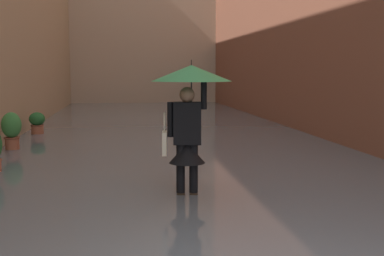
{
  "coord_description": "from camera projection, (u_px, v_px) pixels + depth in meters",
  "views": [
    {
      "loc": [
        1.13,
        2.68,
        1.79
      ],
      "look_at": [
        0.11,
        -4.77,
        0.93
      ],
      "focal_mm": 46.94,
      "sensor_mm": 36.0,
      "label": 1
    }
  ],
  "objects": [
    {
      "name": "ground_plane",
      "position": [
        162.0,
        131.0,
        14.83
      ],
      "size": [
        60.15,
        60.15,
        0.0
      ],
      "primitive_type": "plane",
      "color": "#605B56"
    },
    {
      "name": "flood_water",
      "position": [
        162.0,
        130.0,
        14.83
      ],
      "size": [
        8.46,
        30.06,
        0.09
      ],
      "primitive_type": "cube",
      "color": "slate",
      "rests_on": "ground_plane"
    },
    {
      "name": "person_wading",
      "position": [
        189.0,
        100.0,
        6.85
      ],
      "size": [
        1.1,
        1.1,
        1.93
      ],
      "color": "#2D2319",
      "rests_on": "ground_plane"
    },
    {
      "name": "potted_plant_mid_right",
      "position": [
        12.0,
        130.0,
        10.85
      ],
      "size": [
        0.42,
        0.42,
        0.9
      ],
      "color": "#9E563D",
      "rests_on": "ground_plane"
    },
    {
      "name": "potted_plant_far_right",
      "position": [
        37.0,
        123.0,
        13.55
      ],
      "size": [
        0.42,
        0.42,
        0.67
      ],
      "color": "#9E563D",
      "rests_on": "ground_plane"
    }
  ]
}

